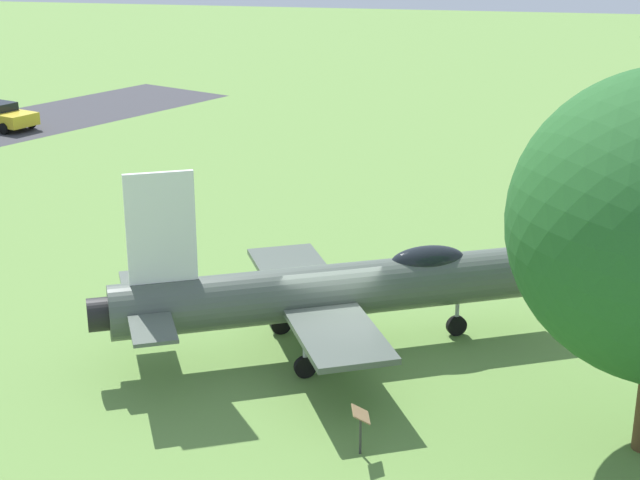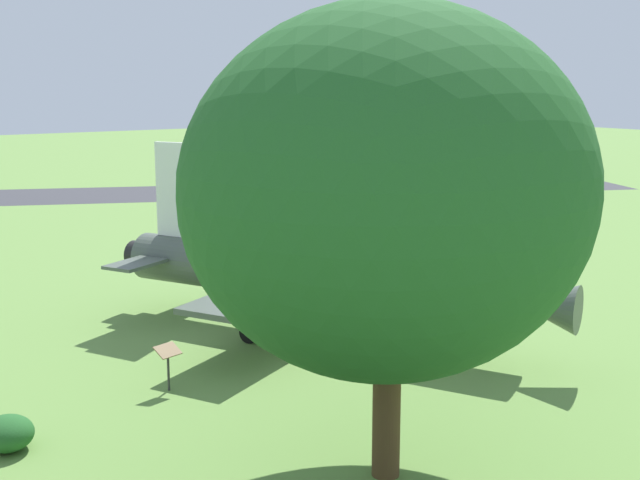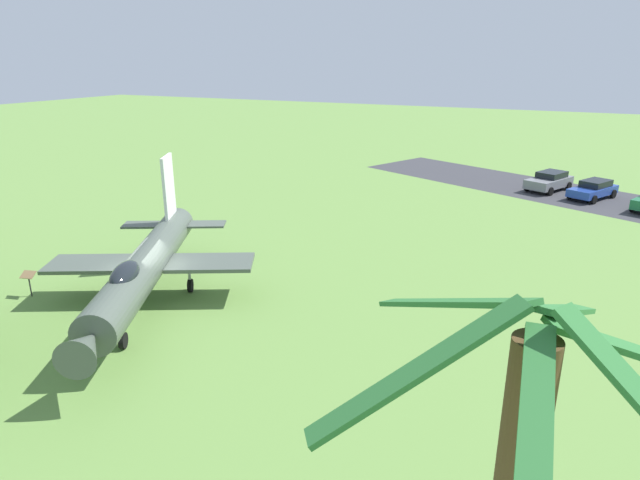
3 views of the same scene
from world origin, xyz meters
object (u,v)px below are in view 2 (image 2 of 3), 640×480
at_px(shade_tree, 390,192).
at_px(parked_car_blue, 286,180).
at_px(info_plaque, 168,357).
at_px(parked_car_gray, 237,180).
at_px(display_jet, 321,276).
at_px(shrub_near_fence, 7,433).
at_px(parked_car_green, 348,178).
at_px(parked_car_yellow, 408,176).

distance_m(shade_tree, parked_car_blue, 41.98).
bearing_deg(parked_car_blue, info_plaque, -9.46).
bearing_deg(parked_car_gray, parked_car_blue, 90.59).
height_order(display_jet, shrub_near_fence, display_jet).
xyz_separation_m(display_jet, parked_car_green, (26.73, -20.75, -1.10)).
height_order(shrub_near_fence, parked_car_green, parked_car_green).
xyz_separation_m(info_plaque, parked_car_blue, (29.84, -22.27, -0.14)).
height_order(display_jet, parked_car_gray, display_jet).
distance_m(parked_car_blue, parked_car_gray, 3.42).
bearing_deg(shade_tree, parked_car_yellow, -41.18).
distance_m(parked_car_yellow, parked_car_green, 4.36).
bearing_deg(info_plaque, parked_car_yellow, -48.93).
bearing_deg(shade_tree, info_plaque, 13.97).
relative_size(info_plaque, parked_car_green, 0.23).
xyz_separation_m(info_plaque, parked_car_green, (28.08, -26.21, -0.10)).
distance_m(shrub_near_fence, parked_car_yellow, 43.92).
bearing_deg(parked_car_green, parked_car_blue, -91.68).
xyz_separation_m(parked_car_green, parked_car_blue, (1.76, 3.94, -0.04)).
height_order(shrub_near_fence, parked_car_blue, parked_car_blue).
bearing_deg(display_jet, parked_car_blue, 122.39).
bearing_deg(parked_car_blue, shade_tree, -2.44).
height_order(shade_tree, parked_car_green, shade_tree).
xyz_separation_m(display_jet, parked_car_yellow, (24.96, -24.73, -1.08)).
bearing_deg(parked_car_yellow, parked_car_green, -93.50).
xyz_separation_m(display_jet, parked_car_gray, (29.88, -13.69, -1.09)).
distance_m(shade_tree, parked_car_green, 42.61).
bearing_deg(display_jet, parked_car_yellow, 108.19).
bearing_deg(parked_car_green, display_jet, -15.36).
distance_m(display_jet, parked_car_yellow, 35.15).
xyz_separation_m(shade_tree, parked_car_gray, (37.61, -17.55, -4.69)).
bearing_deg(shade_tree, parked_car_gray, -25.02).
bearing_deg(parked_car_yellow, info_plaque, -28.38).
distance_m(shade_tree, shrub_near_fence, 9.24).
distance_m(display_jet, parked_car_green, 33.86).
bearing_deg(info_plaque, shade_tree, -166.03).
bearing_deg(shade_tree, shrub_near_fence, 47.39).
bearing_deg(info_plaque, parked_car_green, -43.03).
distance_m(shrub_near_fence, info_plaque, 4.28).
bearing_deg(shrub_near_fence, shade_tree, -132.61).
height_order(display_jet, parked_car_yellow, display_jet).
xyz_separation_m(shade_tree, shrub_near_fence, (5.22, 5.67, -5.10)).
bearing_deg(display_jet, shade_tree, -53.65).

